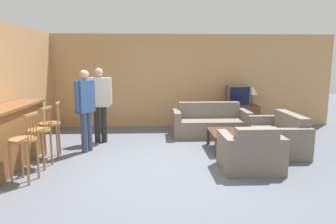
{
  "coord_description": "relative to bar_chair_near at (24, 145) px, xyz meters",
  "views": [
    {
      "loc": [
        -0.4,
        -5.03,
        1.83
      ],
      "look_at": [
        -0.13,
        0.83,
        0.85
      ],
      "focal_mm": 32.0,
      "sensor_mm": 36.0,
      "label": 1
    }
  ],
  "objects": [
    {
      "name": "coffee_table",
      "position": [
        3.45,
        1.53,
        -0.25
      ],
      "size": [
        0.6,
        0.98,
        0.39
      ],
      "color": "#472D1E",
      "rests_on": "ground_plane"
    },
    {
      "name": "wall_left",
      "position": [
        -0.88,
        1.76,
        0.72
      ],
      "size": [
        0.08,
        8.49,
        2.6
      ],
      "color": "tan",
      "rests_on": "ground_plane"
    },
    {
      "name": "ground_plane",
      "position": [
        2.39,
        0.52,
        -0.58
      ],
      "size": [
        24.0,
        24.0,
        0.0
      ],
      "primitive_type": "plane",
      "color": "#565B66"
    },
    {
      "name": "armchair_near",
      "position": [
        3.62,
        0.31,
        -0.28
      ],
      "size": [
        0.99,
        0.81,
        0.8
      ],
      "color": "#70665B",
      "rests_on": "ground_plane"
    },
    {
      "name": "person_by_counter",
      "position": [
        0.59,
        1.56,
        0.37
      ],
      "size": [
        0.34,
        0.49,
        1.68
      ],
      "color": "#384260",
      "rests_on": "ground_plane"
    },
    {
      "name": "tv",
      "position": [
        4.28,
        3.6,
        0.34
      ],
      "size": [
        0.6,
        0.41,
        0.55
      ],
      "color": "#4C4C4C",
      "rests_on": "tv_unit"
    },
    {
      "name": "wall_back",
      "position": [
        2.39,
        4.01,
        0.72
      ],
      "size": [
        9.4,
        0.08,
        2.6
      ],
      "color": "tan",
      "rests_on": "ground_plane"
    },
    {
      "name": "bar_chair_far",
      "position": [
        0.0,
        1.2,
        0.0
      ],
      "size": [
        0.45,
        0.45,
        1.07
      ],
      "color": "#996638",
      "rests_on": "ground_plane"
    },
    {
      "name": "tv_unit",
      "position": [
        4.28,
        3.61,
        -0.25
      ],
      "size": [
        1.13,
        0.55,
        0.65
      ],
      "color": "#513823",
      "rests_on": "ground_plane"
    },
    {
      "name": "loveseat_right",
      "position": [
        4.57,
        1.43,
        -0.29
      ],
      "size": [
        0.78,
        1.52,
        0.78
      ],
      "color": "#70665B",
      "rests_on": "ground_plane"
    },
    {
      "name": "bar_chair_mid",
      "position": [
        0.0,
        0.64,
        0.0
      ],
      "size": [
        0.45,
        0.45,
        1.07
      ],
      "color": "#996638",
      "rests_on": "ground_plane"
    },
    {
      "name": "couch_far",
      "position": [
        3.4,
        2.81,
        -0.28
      ],
      "size": [
        1.87,
        0.85,
        0.81
      ],
      "color": "#70665B",
      "rests_on": "ground_plane"
    },
    {
      "name": "person_by_window",
      "position": [
        0.75,
        2.27,
        0.38
      ],
      "size": [
        0.56,
        0.19,
        1.7
      ],
      "color": "black",
      "rests_on": "ground_plane"
    },
    {
      "name": "bar_chair_near",
      "position": [
        0.0,
        0.0,
        0.0
      ],
      "size": [
        0.45,
        0.45,
        1.07
      ],
      "color": "#996638",
      "rests_on": "ground_plane"
    },
    {
      "name": "table_lamp",
      "position": [
        4.69,
        3.61,
        0.47
      ],
      "size": [
        0.28,
        0.28,
        0.54
      ],
      "color": "brown",
      "rests_on": "tv_unit"
    },
    {
      "name": "bar_counter",
      "position": [
        -0.55,
        0.63,
        -0.04
      ],
      "size": [
        0.55,
        2.23,
        1.08
      ],
      "color": "brown",
      "rests_on": "ground_plane"
    }
  ]
}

